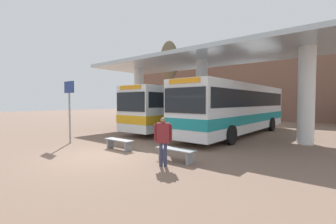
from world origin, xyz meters
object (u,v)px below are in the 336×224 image
object	(u,v)px
info_sign_platform	(69,99)
poplar_tree_behind_left	(169,62)
waiting_bench_near_pillar	(175,152)
transit_bus_center_bay	(238,107)
waiting_bench_mid_platform	(119,142)
pedestrian_waiting	(163,137)
transit_bus_left_bay	(180,107)

from	to	relation	value
info_sign_platform	poplar_tree_behind_left	size ratio (longest dim) A/B	0.35
poplar_tree_behind_left	waiting_bench_near_pillar	bearing A→B (deg)	-50.67
transit_bus_center_bay	waiting_bench_near_pillar	distance (m)	8.27
info_sign_platform	waiting_bench_mid_platform	bearing A→B (deg)	10.62
transit_bus_center_bay	poplar_tree_behind_left	xyz separation A→B (m)	(-10.86, 6.27, 5.07)
transit_bus_center_bay	pedestrian_waiting	bearing A→B (deg)	97.25
transit_bus_center_bay	poplar_tree_behind_left	world-z (taller)	poplar_tree_behind_left
waiting_bench_mid_platform	info_sign_platform	world-z (taller)	info_sign_platform
transit_bus_left_bay	transit_bus_center_bay	size ratio (longest dim) A/B	0.83
transit_bus_center_bay	poplar_tree_behind_left	bearing A→B (deg)	-28.96
waiting_bench_near_pillar	waiting_bench_mid_platform	world-z (taller)	same
waiting_bench_near_pillar	pedestrian_waiting	size ratio (longest dim) A/B	0.95
transit_bus_left_bay	info_sign_platform	size ratio (longest dim) A/B	3.15
transit_bus_left_bay	waiting_bench_near_pillar	size ratio (longest dim) A/B	6.56
waiting_bench_mid_platform	poplar_tree_behind_left	bearing A→B (deg)	120.78
waiting_bench_near_pillar	info_sign_platform	world-z (taller)	info_sign_platform
pedestrian_waiting	transit_bus_center_bay	bearing A→B (deg)	59.38
waiting_bench_mid_platform	info_sign_platform	bearing A→B (deg)	-169.38
transit_bus_left_bay	waiting_bench_mid_platform	distance (m)	7.78
transit_bus_center_bay	waiting_bench_near_pillar	size ratio (longest dim) A/B	7.94
transit_bus_left_bay	waiting_bench_mid_platform	bearing A→B (deg)	104.02
waiting_bench_mid_platform	pedestrian_waiting	size ratio (longest dim) A/B	0.96
waiting_bench_near_pillar	pedestrian_waiting	bearing A→B (deg)	-84.98
transit_bus_left_bay	info_sign_platform	world-z (taller)	info_sign_platform
waiting_bench_near_pillar	pedestrian_waiting	world-z (taller)	pedestrian_waiting
poplar_tree_behind_left	pedestrian_waiting	bearing A→B (deg)	-51.97
transit_bus_center_bay	info_sign_platform	bearing A→B (deg)	58.44
waiting_bench_mid_platform	info_sign_platform	xyz separation A→B (m)	(-3.25, -0.61, 1.95)
pedestrian_waiting	poplar_tree_behind_left	size ratio (longest dim) A/B	0.18
transit_bus_center_bay	info_sign_platform	size ratio (longest dim) A/B	3.82
info_sign_platform	poplar_tree_behind_left	xyz separation A→B (m)	(-5.30, 14.96, 4.60)
transit_bus_left_bay	transit_bus_center_bay	xyz separation A→B (m)	(4.25, 0.69, 0.05)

